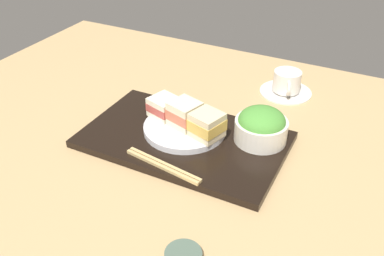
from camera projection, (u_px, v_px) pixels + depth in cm
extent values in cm
cube|color=tan|center=(183.00, 135.00, 102.85)|extent=(140.00, 100.00, 3.00)
cube|color=black|center=(184.00, 140.00, 97.20)|extent=(45.37, 27.00, 1.67)
cylinder|color=silver|center=(185.00, 128.00, 98.46)|extent=(19.07, 19.07, 1.46)
cube|color=#EFE5C1|center=(165.00, 113.00, 101.24)|extent=(7.67, 7.56, 1.35)
cube|color=#B74C42|center=(164.00, 107.00, 100.33)|extent=(7.78, 7.69, 1.94)
cube|color=#EFE5C1|center=(164.00, 101.00, 99.42)|extent=(7.67, 7.56, 1.35)
cube|color=beige|center=(185.00, 122.00, 97.57)|extent=(7.67, 7.56, 1.75)
cube|color=#CC6B4C|center=(185.00, 114.00, 96.41)|extent=(8.04, 7.72, 2.42)
cube|color=beige|center=(185.00, 106.00, 95.26)|extent=(7.67, 7.56, 1.75)
cube|color=beige|center=(207.00, 133.00, 94.07)|extent=(7.67, 7.56, 1.54)
cube|color=gold|center=(207.00, 125.00, 92.92)|extent=(7.92, 7.84, 2.62)
cube|color=beige|center=(207.00, 117.00, 91.77)|extent=(7.67, 7.56, 1.54)
cylinder|color=silver|center=(261.00, 130.00, 94.34)|extent=(11.72, 11.72, 5.00)
ellipsoid|color=#4C9338|center=(262.00, 121.00, 92.96)|extent=(10.41, 10.41, 5.73)
cube|color=tan|center=(161.00, 167.00, 87.13)|extent=(18.30, 3.44, 0.70)
cube|color=tan|center=(164.00, 164.00, 87.80)|extent=(18.30, 3.44, 0.70)
cylinder|color=silver|center=(286.00, 91.00, 117.15)|extent=(14.07, 14.07, 0.80)
cylinder|color=silver|center=(287.00, 81.00, 115.39)|extent=(7.42, 7.42, 5.54)
cylinder|color=black|center=(288.00, 73.00, 114.07)|extent=(6.83, 6.83, 0.40)
torus|color=silver|center=(288.00, 88.00, 111.82)|extent=(2.15, 3.93, 3.91)
cylinder|color=#4C6051|center=(183.00, 256.00, 69.84)|extent=(6.26, 6.26, 1.43)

